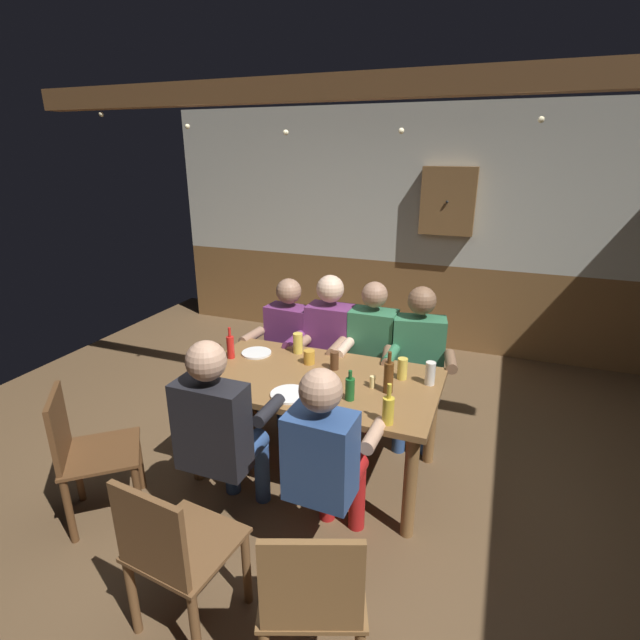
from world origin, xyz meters
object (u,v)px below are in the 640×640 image
(chair_empty_near_right, at_px, (174,552))
(plate_1, at_px, (256,353))
(pint_glass_3, at_px, (430,373))
(person_4, at_px, (219,426))
(pint_glass_5, at_px, (298,343))
(plate_0, at_px, (290,394))
(pint_glass_0, at_px, (309,357))
(person_3, at_px, (418,358))
(bottle_0, at_px, (350,388))
(table_candle, at_px, (372,382))
(pint_glass_1, at_px, (218,354))
(bottle_1, at_px, (389,377))
(dining_table, at_px, (316,391))
(person_5, at_px, (326,455))
(pint_glass_2, at_px, (334,361))
(person_2, at_px, (370,351))
(chair_empty_near_left, at_px, (86,452))
(bottle_2, at_px, (388,409))
(person_0, at_px, (286,341))
(person_1, at_px, (327,343))
(pint_glass_4, at_px, (402,369))
(wall_dart_cabinet, at_px, (448,201))
(chair_empty_far_end, at_px, (312,597))
(bottle_3, at_px, (230,346))

(chair_empty_near_right, xyz_separation_m, plate_1, (-0.42, 1.59, 0.27))
(pint_glass_3, bearing_deg, person_4, -140.35)
(person_4, distance_m, pint_glass_5, 1.05)
(plate_0, height_order, pint_glass_0, pint_glass_0)
(person_3, relative_size, bottle_0, 6.25)
(table_candle, relative_size, pint_glass_1, 0.59)
(pint_glass_3, bearing_deg, bottle_1, -138.22)
(person_3, bearing_deg, bottle_0, 63.44)
(dining_table, xyz_separation_m, person_5, (0.33, -0.70, 0.03))
(plate_1, bearing_deg, pint_glass_2, -3.34)
(person_2, relative_size, table_candle, 15.41)
(person_5, distance_m, chair_empty_near_left, 1.49)
(person_3, bearing_deg, bottle_2, 80.55)
(bottle_1, xyz_separation_m, pint_glass_2, (-0.43, 0.20, -0.04))
(pint_glass_3, relative_size, pint_glass_5, 1.01)
(person_0, xyz_separation_m, bottle_0, (0.86, -0.91, 0.16))
(person_1, bearing_deg, table_candle, 129.37)
(person_5, height_order, pint_glass_0, person_5)
(pint_glass_4, relative_size, wall_dart_cabinet, 0.21)
(plate_0, height_order, bottle_2, bottle_2)
(chair_empty_near_right, distance_m, bottle_2, 1.29)
(dining_table, height_order, person_4, person_4)
(person_4, height_order, pint_glass_4, person_4)
(person_1, bearing_deg, person_5, 110.25)
(person_4, height_order, chair_empty_near_right, person_4)
(person_1, relative_size, bottle_2, 5.06)
(person_2, xyz_separation_m, pint_glass_4, (0.36, -0.51, 0.13))
(chair_empty_near_left, relative_size, table_candle, 11.00)
(person_0, relative_size, person_1, 0.95)
(pint_glass_0, bearing_deg, bottle_1, -19.16)
(person_3, xyz_separation_m, chair_empty_near_right, (-0.71, -2.09, -0.21))
(plate_1, relative_size, pint_glass_4, 1.52)
(bottle_1, bearing_deg, plate_1, 167.69)
(person_4, bearing_deg, person_3, 57.80)
(pint_glass_3, bearing_deg, pint_glass_0, 179.03)
(plate_1, xyz_separation_m, pint_glass_3, (1.30, -0.03, 0.07))
(table_candle, relative_size, pint_glass_3, 0.51)
(pint_glass_0, xyz_separation_m, pint_glass_3, (0.86, -0.01, 0.03))
(pint_glass_4, bearing_deg, person_4, -134.30)
(chair_empty_far_end, distance_m, bottle_3, 1.94)
(dining_table, bearing_deg, wall_dart_cabinet, 79.55)
(chair_empty_near_left, relative_size, pint_glass_0, 8.72)
(dining_table, xyz_separation_m, person_2, (0.18, 0.71, 0.04))
(person_2, relative_size, wall_dart_cabinet, 1.76)
(chair_empty_near_right, bearing_deg, person_2, 87.05)
(pint_glass_3, bearing_deg, bottle_3, -175.87)
(pint_glass_3, bearing_deg, pint_glass_2, -179.20)
(person_4, distance_m, pint_glass_1, 0.80)
(person_4, relative_size, chair_empty_far_end, 1.42)
(person_4, xyz_separation_m, chair_empty_near_left, (-0.80, -0.24, -0.21))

